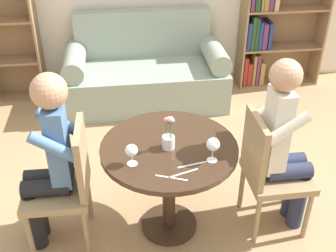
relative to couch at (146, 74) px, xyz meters
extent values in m
plane|color=tan|center=(0.00, -1.91, -0.31)|extent=(16.00, 16.00, 0.00)
cylinder|color=#382619|center=(0.00, -1.91, 0.38)|extent=(0.89, 0.89, 0.03)
cylinder|color=#382619|center=(0.00, -1.91, 0.04)|extent=(0.09, 0.09, 0.64)
cylinder|color=#382619|center=(0.00, -1.91, -0.30)|extent=(0.40, 0.40, 0.03)
cube|color=gray|center=(0.00, -0.05, -0.10)|extent=(1.66, 0.80, 0.42)
cube|color=gray|center=(0.00, 0.27, 0.36)|extent=(1.44, 0.16, 0.50)
cylinder|color=gray|center=(-0.72, -0.05, 0.22)|extent=(0.22, 0.72, 0.22)
cylinder|color=gray|center=(0.72, -0.05, 0.22)|extent=(0.22, 0.72, 0.22)
cube|color=#93704C|center=(-1.10, 0.24, 0.35)|extent=(0.02, 0.28, 1.33)
cube|color=#93704C|center=(-1.56, 0.24, -0.30)|extent=(0.89, 0.28, 0.02)
cube|color=#93704C|center=(1.56, 0.37, 0.35)|extent=(0.93, 0.02, 1.33)
cube|color=#93704C|center=(1.10, 0.24, 0.35)|extent=(0.02, 0.28, 1.33)
cube|color=#93704C|center=(2.01, 0.24, 0.35)|extent=(0.02, 0.28, 1.33)
cube|color=#93704C|center=(1.56, 0.24, -0.30)|extent=(0.89, 0.28, 0.02)
cube|color=#93704C|center=(1.56, 0.24, 0.14)|extent=(0.89, 0.28, 0.02)
cube|color=#93704C|center=(1.56, 0.24, 0.57)|extent=(0.89, 0.28, 0.02)
cube|color=maroon|center=(1.15, 0.23, -0.12)|extent=(0.04, 0.23, 0.34)
cube|color=maroon|center=(1.20, 0.23, -0.15)|extent=(0.05, 0.23, 0.27)
cube|color=olive|center=(1.25, 0.23, -0.11)|extent=(0.03, 0.23, 0.36)
cube|color=#602D5B|center=(1.30, 0.23, -0.10)|extent=(0.04, 0.23, 0.37)
cube|color=olive|center=(1.35, 0.23, -0.15)|extent=(0.05, 0.23, 0.27)
cube|color=navy|center=(1.15, 0.23, 0.30)|extent=(0.04, 0.23, 0.31)
cube|color=#234723|center=(1.20, 0.23, 0.33)|extent=(0.04, 0.23, 0.37)
cube|color=#234723|center=(1.24, 0.23, 0.33)|extent=(0.03, 0.23, 0.36)
cube|color=navy|center=(1.28, 0.23, 0.30)|extent=(0.04, 0.23, 0.31)
cube|color=#602D5B|center=(1.33, 0.23, 0.29)|extent=(0.05, 0.23, 0.29)
cube|color=navy|center=(1.39, 0.23, 0.30)|extent=(0.04, 0.23, 0.30)
cylinder|color=#937A56|center=(-0.92, -1.74, -0.11)|extent=(0.04, 0.04, 0.40)
cylinder|color=#937A56|center=(-0.93, -2.09, -0.11)|extent=(0.04, 0.04, 0.40)
cylinder|color=#937A56|center=(-0.56, -1.74, -0.11)|extent=(0.04, 0.04, 0.40)
cylinder|color=#937A56|center=(-0.57, -2.10, -0.11)|extent=(0.04, 0.04, 0.40)
cube|color=#937A56|center=(-0.74, -1.92, 0.11)|extent=(0.43, 0.43, 0.05)
cube|color=#937A56|center=(-0.55, -1.92, 0.36)|extent=(0.05, 0.38, 0.45)
cylinder|color=#937A56|center=(0.92, -2.14, -0.11)|extent=(0.04, 0.04, 0.40)
cylinder|color=#937A56|center=(0.92, -1.78, -0.11)|extent=(0.04, 0.04, 0.40)
cylinder|color=#937A56|center=(0.57, -2.14, -0.11)|extent=(0.04, 0.04, 0.40)
cylinder|color=#937A56|center=(0.56, -1.78, -0.11)|extent=(0.04, 0.04, 0.40)
cube|color=#937A56|center=(0.74, -1.96, 0.11)|extent=(0.42, 0.42, 0.05)
cube|color=#937A56|center=(0.55, -1.96, 0.36)|extent=(0.04, 0.38, 0.45)
cylinder|color=black|center=(-0.90, -1.86, -0.09)|extent=(0.11, 0.11, 0.45)
cylinder|color=black|center=(-0.90, -1.97, -0.09)|extent=(0.11, 0.11, 0.45)
cylinder|color=black|center=(-0.79, -1.86, 0.19)|extent=(0.30, 0.12, 0.11)
cylinder|color=black|center=(-0.79, -1.97, 0.19)|extent=(0.30, 0.12, 0.11)
cube|color=#4C709E|center=(-0.68, -1.92, 0.47)|extent=(0.12, 0.20, 0.54)
cylinder|color=#4C709E|center=(-0.68, -1.78, 0.55)|extent=(0.29, 0.08, 0.23)
cylinder|color=#4C709E|center=(-0.69, -2.05, 0.55)|extent=(0.29, 0.08, 0.23)
sphere|color=tan|center=(-0.68, -1.92, 0.84)|extent=(0.21, 0.21, 0.21)
cylinder|color=#282D47|center=(0.90, -2.01, -0.09)|extent=(0.11, 0.11, 0.45)
cylinder|color=#282D47|center=(0.90, -1.90, -0.09)|extent=(0.11, 0.11, 0.45)
cylinder|color=#282D47|center=(0.79, -2.01, 0.19)|extent=(0.30, 0.11, 0.11)
cylinder|color=#282D47|center=(0.79, -1.90, 0.19)|extent=(0.30, 0.11, 0.11)
cube|color=silver|center=(0.68, -1.96, 0.49)|extent=(0.12, 0.20, 0.58)
cylinder|color=silver|center=(0.68, -2.09, 0.58)|extent=(0.29, 0.07, 0.23)
cylinder|color=silver|center=(0.68, -1.82, 0.58)|extent=(0.29, 0.07, 0.23)
sphere|color=tan|center=(0.68, -1.96, 0.88)|extent=(0.20, 0.20, 0.20)
cylinder|color=white|center=(-0.24, -2.07, 0.40)|extent=(0.06, 0.06, 0.00)
cylinder|color=white|center=(-0.24, -2.07, 0.43)|extent=(0.01, 0.01, 0.07)
sphere|color=white|center=(-0.24, -2.07, 0.50)|extent=(0.08, 0.08, 0.08)
sphere|color=maroon|center=(-0.24, -2.07, 0.49)|extent=(0.05, 0.05, 0.05)
cylinder|color=white|center=(0.24, -2.09, 0.40)|extent=(0.06, 0.06, 0.00)
cylinder|color=white|center=(0.24, -2.09, 0.44)|extent=(0.01, 0.01, 0.08)
sphere|color=white|center=(0.24, -2.09, 0.52)|extent=(0.08, 0.08, 0.08)
sphere|color=beige|center=(0.24, -2.09, 0.51)|extent=(0.06, 0.06, 0.06)
cylinder|color=silver|center=(-0.01, -1.93, 0.44)|extent=(0.08, 0.08, 0.09)
cylinder|color=#4C7A42|center=(-0.02, -1.94, 0.55)|extent=(0.00, 0.00, 0.13)
sphere|color=#D16684|center=(-0.02, -1.94, 0.61)|extent=(0.04, 0.04, 0.04)
cylinder|color=#4C7A42|center=(-0.01, -1.93, 0.54)|extent=(0.01, 0.00, 0.12)
sphere|color=#9E70B2|center=(-0.01, -1.93, 0.60)|extent=(0.04, 0.04, 0.04)
cylinder|color=#4C7A42|center=(0.01, -1.94, 0.54)|extent=(0.00, 0.01, 0.12)
sphere|color=#9E70B2|center=(0.01, -1.94, 0.61)|extent=(0.04, 0.04, 0.04)
cylinder|color=#4C7A42|center=(0.00, -1.93, 0.55)|extent=(0.01, 0.00, 0.13)
sphere|color=#EACC4C|center=(0.00, -1.93, 0.61)|extent=(0.04, 0.04, 0.04)
cylinder|color=#4C7A42|center=(0.01, -1.95, 0.55)|extent=(0.01, 0.01, 0.14)
sphere|color=silver|center=(0.01, -1.95, 0.62)|extent=(0.04, 0.04, 0.04)
cube|color=silver|center=(0.11, -2.12, 0.40)|extent=(0.19, 0.05, 0.00)
cube|color=silver|center=(0.05, -2.19, 0.40)|extent=(0.18, 0.07, 0.00)
cube|color=silver|center=(-0.03, -2.23, 0.40)|extent=(0.18, 0.08, 0.00)
camera|label=1|loc=(-0.29, -4.08, 1.95)|focal=45.00mm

